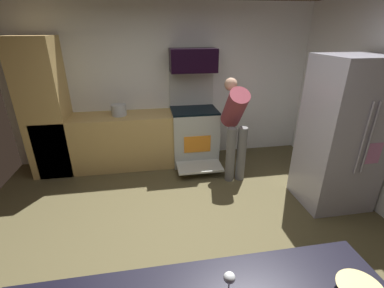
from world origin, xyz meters
name	(u,v)px	position (x,y,z in m)	size (l,w,h in m)	color
ground_plane	(188,241)	(0.00, 0.00, -0.01)	(5.20, 4.80, 0.02)	brown
wall_back	(167,85)	(0.00, 2.34, 1.30)	(5.20, 0.12, 2.60)	silver
lower_cabinet_run	(117,141)	(-0.90, 1.98, 0.45)	(2.40, 0.60, 0.90)	tan
cabinet_column	(46,109)	(-1.90, 1.98, 1.05)	(0.60, 0.60, 2.10)	tan
oven_range	(194,134)	(0.40, 1.97, 0.51)	(0.76, 1.05, 1.54)	#B9C0B7
microwave	(193,60)	(0.40, 2.06, 1.72)	(0.74, 0.38, 0.36)	black
refrigerator	(342,135)	(2.03, 0.47, 0.96)	(0.83, 0.74, 1.92)	#B3B2C3
person_cook	(235,122)	(0.92, 1.35, 0.90)	(0.31, 0.67, 1.51)	slate
wine_glass_mid	(229,280)	(0.01, -1.35, 1.02)	(0.06, 0.06, 0.16)	silver
stock_pot	(119,110)	(-0.82, 1.98, 0.99)	(0.24, 0.24, 0.18)	#B3BCC1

